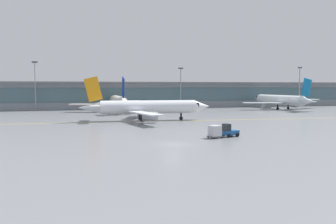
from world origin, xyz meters
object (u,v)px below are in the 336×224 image
object	(u,v)px
taxiing_regional_jet	(147,107)
gate_airplane_1	(118,101)
cargo_dolly_lead	(215,131)
apron_light_mast_2	(181,86)
baggage_tug	(229,131)
apron_light_mast_3	(299,85)
gate_airplane_2	(280,100)
apron_light_mast_1	(35,84)

from	to	relation	value
taxiing_regional_jet	gate_airplane_1	bearing A→B (deg)	99.17
cargo_dolly_lead	apron_light_mast_2	world-z (taller)	apron_light_mast_2
baggage_tug	apron_light_mast_3	bearing A→B (deg)	34.40
gate_airplane_1	apron_light_mast_3	world-z (taller)	apron_light_mast_3
baggage_tug	gate_airplane_2	bearing A→B (deg)	37.53
cargo_dolly_lead	taxiing_regional_jet	bearing A→B (deg)	85.12
gate_airplane_2	apron_light_mast_3	distance (m)	20.34
gate_airplane_2	apron_light_mast_3	xyz separation A→B (m)	(15.89, 11.57, 5.26)
taxiing_regional_jet	apron_light_mast_1	world-z (taller)	apron_light_mast_1
gate_airplane_2	apron_light_mast_2	size ratio (longest dim) A/B	2.19
gate_airplane_2	cargo_dolly_lead	xyz separation A→B (m)	(-48.98, -57.72, -2.16)
gate_airplane_1	taxiing_regional_jet	world-z (taller)	gate_airplane_1
baggage_tug	cargo_dolly_lead	size ratio (longest dim) A/B	1.18
baggage_tug	cargo_dolly_lead	xyz separation A→B (m)	(-2.71, -0.65, 0.16)
gate_airplane_1	gate_airplane_2	size ratio (longest dim) A/B	1.00
gate_airplane_2	taxiing_regional_jet	world-z (taller)	gate_airplane_2
gate_airplane_1	apron_light_mast_2	xyz separation A→B (m)	(24.10, 10.53, 4.85)
apron_light_mast_2	apron_light_mast_3	bearing A→B (deg)	-3.11
gate_airplane_2	apron_light_mast_2	world-z (taller)	apron_light_mast_2
baggage_tug	cargo_dolly_lead	world-z (taller)	baggage_tug
gate_airplane_1	apron_light_mast_2	distance (m)	26.74
gate_airplane_2	baggage_tug	xyz separation A→B (m)	(-46.28, -57.07, -2.32)
gate_airplane_2	cargo_dolly_lead	distance (m)	75.73
apron_light_mast_1	gate_airplane_2	bearing A→B (deg)	-10.02
baggage_tug	taxiing_regional_jet	bearing A→B (deg)	90.42
gate_airplane_1	apron_light_mast_2	size ratio (longest dim) A/B	2.20
baggage_tug	cargo_dolly_lead	bearing A→B (deg)	180.00
cargo_dolly_lead	apron_light_mast_3	bearing A→B (deg)	33.45
taxiing_regional_jet	apron_light_mast_1	bearing A→B (deg)	128.00
gate_airplane_1	apron_light_mast_3	distance (m)	72.72
gate_airplane_1	apron_light_mast_3	size ratio (longest dim) A/B	2.09
apron_light_mast_1	taxiing_regional_jet	bearing A→B (deg)	-56.18
apron_light_mast_1	apron_light_mast_3	world-z (taller)	apron_light_mast_1
gate_airplane_1	gate_airplane_2	xyz separation A→B (m)	(56.21, -3.65, -0.02)
gate_airplane_2	taxiing_regional_jet	size ratio (longest dim) A/B	1.05
taxiing_regional_jet	apron_light_mast_1	size ratio (longest dim) A/B	1.92
apron_light_mast_1	apron_light_mast_2	bearing A→B (deg)	-0.33
gate_airplane_2	apron_light_mast_1	xyz separation A→B (m)	(-81.88, 14.46, 5.55)
taxiing_regional_jet	apron_light_mast_3	size ratio (longest dim) A/B	1.99
apron_light_mast_3	taxiing_regional_jet	bearing A→B (deg)	-150.31
gate_airplane_2	apron_light_mast_1	distance (m)	83.34
cargo_dolly_lead	apron_light_mast_1	world-z (taller)	apron_light_mast_1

